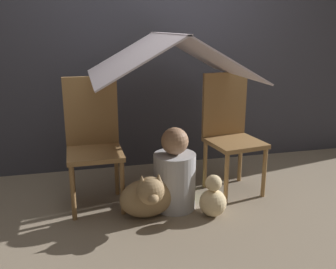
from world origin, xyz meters
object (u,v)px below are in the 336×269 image
(chair_left, at_px, (93,138))
(dog, at_px, (148,196))
(chair_right, at_px, (230,129))
(person_front, at_px, (175,175))

(chair_left, distance_m, dog, 0.64)
(chair_right, height_order, dog, chair_right)
(chair_right, height_order, person_front, chair_right)
(chair_right, bearing_deg, chair_left, 171.31)
(chair_left, bearing_deg, chair_right, -0.87)
(person_front, distance_m, dog, 0.30)
(chair_right, bearing_deg, person_front, -164.24)
(chair_left, relative_size, chair_right, 1.00)
(person_front, bearing_deg, chair_left, 156.94)
(chair_left, distance_m, person_front, 0.70)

